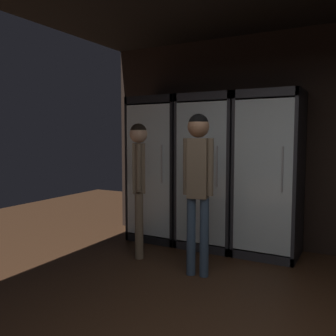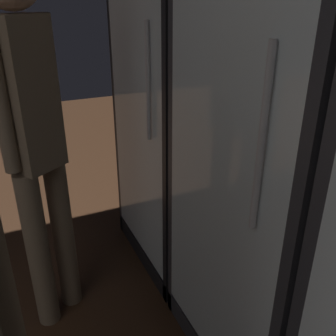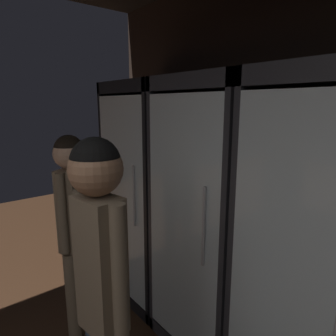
{
  "view_description": "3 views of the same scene",
  "coord_description": "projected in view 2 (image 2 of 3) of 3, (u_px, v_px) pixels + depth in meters",
  "views": [
    {
      "loc": [
        0.48,
        -1.81,
        1.47
      ],
      "look_at": [
        -1.89,
        2.53,
        1.03
      ],
      "focal_mm": 38.9,
      "sensor_mm": 36.0,
      "label": 1
    },
    {
      "loc": [
        -0.39,
        1.73,
        1.44
      ],
      "look_at": [
        -1.66,
        2.31,
        0.8
      ],
      "focal_mm": 40.03,
      "sensor_mm": 36.0,
      "label": 2
    },
    {
      "loc": [
        0.05,
        1.11,
        1.82
      ],
      "look_at": [
        -1.65,
        2.48,
        1.34
      ],
      "focal_mm": 31.66,
      "sensor_mm": 36.0,
      "label": 3
    }
  ],
  "objects": [
    {
      "name": "cooler_left",
      "position": [
        308.0,
        137.0,
        1.32
      ],
      "size": [
        0.75,
        0.68,
        2.0
      ],
      "color": "#2B2B30",
      "rests_on": "ground"
    },
    {
      "name": "cooler_far_left",
      "position": [
        202.0,
        92.0,
        1.96
      ],
      "size": [
        0.75,
        0.68,
        2.0
      ],
      "color": "black",
      "rests_on": "ground"
    },
    {
      "name": "shopper_far",
      "position": [
        30.0,
        113.0,
        1.46
      ],
      "size": [
        0.23,
        0.26,
        1.62
      ],
      "color": "#72604C",
      "rests_on": "ground"
    }
  ]
}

